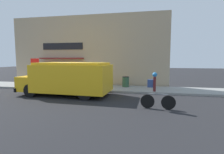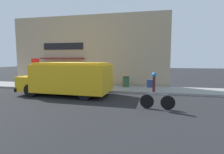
# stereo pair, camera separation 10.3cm
# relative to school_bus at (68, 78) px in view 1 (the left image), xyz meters

# --- Properties ---
(ground_plane) EXTENTS (70.00, 70.00, 0.00)m
(ground_plane) POSITION_rel_school_bus_xyz_m (-0.35, 1.34, -1.10)
(ground_plane) COLOR #232326
(sidewalk) EXTENTS (28.00, 2.63, 0.14)m
(sidewalk) POSITION_rel_school_bus_xyz_m (-0.35, 2.66, -1.03)
(sidewalk) COLOR gray
(sidewalk) RESTS_ON ground_plane
(storefront) EXTENTS (13.85, 0.74, 5.99)m
(storefront) POSITION_rel_school_bus_xyz_m (-0.39, 4.24, 1.89)
(storefront) COLOR tan
(storefront) RESTS_ON ground_plane
(school_bus) EXTENTS (5.77, 2.98, 2.07)m
(school_bus) POSITION_rel_school_bus_xyz_m (0.00, 0.00, 0.00)
(school_bus) COLOR yellow
(school_bus) RESTS_ON ground_plane
(cyclist) EXTENTS (1.58, 0.22, 1.69)m
(cyclist) POSITION_rel_school_bus_xyz_m (5.26, -2.00, -0.27)
(cyclist) COLOR black
(cyclist) RESTS_ON ground_plane
(stop_sign_post) EXTENTS (0.45, 0.45, 2.24)m
(stop_sign_post) POSITION_rel_school_bus_xyz_m (-3.71, 1.97, 0.54)
(stop_sign_post) COLOR slate
(stop_sign_post) RESTS_ON sidewalk
(trash_bin) EXTENTS (0.52, 0.52, 0.79)m
(trash_bin) POSITION_rel_school_bus_xyz_m (3.22, 3.24, -0.56)
(trash_bin) COLOR #2D5138
(trash_bin) RESTS_ON sidewalk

